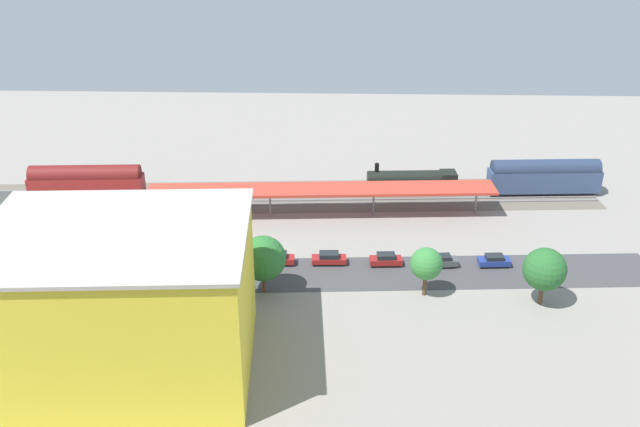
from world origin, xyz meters
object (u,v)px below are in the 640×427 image
at_px(parked_car_3, 329,259).
at_px(street_tree_3, 545,269).
at_px(locomotive, 416,182).
at_px(parked_car_5, 225,258).
at_px(platform_canopy_near, 322,190).
at_px(parked_car_2, 386,260).
at_px(box_truck_1, 121,276).
at_px(street_tree_0, 107,262).
at_px(street_tree_2, 426,264).
at_px(parked_car_0, 494,261).
at_px(traffic_light, 109,257).
at_px(freight_coach_far, 86,182).
at_px(parked_car_4, 277,259).
at_px(parked_car_1, 441,261).
at_px(construction_building, 103,303).
at_px(passenger_coach, 544,176).
at_px(street_tree_1, 263,258).
at_px(box_truck_0, 206,276).

bearing_deg(parked_car_3, street_tree_3, 160.72).
relative_size(locomotive, parked_car_5, 3.57).
xyz_separation_m(platform_canopy_near, parked_car_2, (-9.14, 15.60, -3.54)).
distance_m(box_truck_1, street_tree_0, 2.81).
height_order(street_tree_0, street_tree_2, street_tree_2).
bearing_deg(street_tree_3, parked_car_2, -25.99).
height_order(parked_car_0, street_tree_2, street_tree_2).
height_order(locomotive, traffic_light, traffic_light).
relative_size(locomotive, freight_coach_far, 0.88).
bearing_deg(parked_car_4, street_tree_0, 19.38).
bearing_deg(parked_car_1, construction_building, 30.95).
xyz_separation_m(freight_coach_far, traffic_light, (-12.40, 27.51, 1.62)).
bearing_deg(parked_car_5, passenger_coach, -152.96).
distance_m(parked_car_1, parked_car_4, 22.26).
bearing_deg(freight_coach_far, parked_car_4, 148.48).
bearing_deg(platform_canopy_near, passenger_coach, -165.53).
relative_size(street_tree_1, street_tree_3, 1.02).
relative_size(platform_canopy_near, freight_coach_far, 2.92).
height_order(locomotive, parked_car_5, locomotive).
relative_size(parked_car_0, street_tree_2, 0.67).
distance_m(passenger_coach, street_tree_3, 35.22).
relative_size(box_truck_0, street_tree_2, 1.34).
relative_size(freight_coach_far, parked_car_2, 4.14).
xyz_separation_m(platform_canopy_near, box_truck_0, (14.15, 22.12, -2.70)).
bearing_deg(street_tree_2, street_tree_1, -0.20).
relative_size(freight_coach_far, traffic_light, 2.50).
height_order(parked_car_5, street_tree_3, street_tree_3).
bearing_deg(street_tree_3, traffic_light, -1.47).
xyz_separation_m(street_tree_3, traffic_light, (53.55, -1.37, -0.01)).
height_order(parked_car_1, street_tree_1, street_tree_1).
bearing_deg(box_truck_1, street_tree_2, 179.05).
height_order(platform_canopy_near, parked_car_4, platform_canopy_near).
xyz_separation_m(freight_coach_far, street_tree_1, (-31.62, 27.19, 1.59)).
bearing_deg(parked_car_2, street_tree_0, 11.91).
bearing_deg(parked_car_5, box_truck_0, 77.69).
bearing_deg(street_tree_0, freight_coach_far, -66.44).
bearing_deg(parked_car_0, street_tree_2, 36.94).
xyz_separation_m(locomotive, parked_car_0, (-8.42, 24.79, -1.16)).
distance_m(parked_car_3, street_tree_2, 14.81).
bearing_deg(street_tree_0, street_tree_1, -179.60).
relative_size(box_truck_1, street_tree_1, 1.35).
bearing_deg(parked_car_1, freight_coach_far, -19.96).
distance_m(parked_car_0, street_tree_0, 50.84).
distance_m(platform_canopy_near, box_truck_0, 26.40).
xyz_separation_m(parked_car_3, box_truck_0, (15.58, 6.67, 0.87)).
relative_size(parked_car_3, box_truck_1, 0.46).
bearing_deg(platform_canopy_near, parked_car_0, 147.14).
bearing_deg(platform_canopy_near, street_tree_1, 73.85).
distance_m(parked_car_3, street_tree_0, 29.00).
bearing_deg(box_truck_1, street_tree_1, 178.21).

